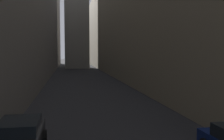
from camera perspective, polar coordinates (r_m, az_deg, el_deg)
name	(u,v)px	position (r m, az deg, el deg)	size (l,w,h in m)	color
ground_plane	(82,76)	(47.01, -6.86, -1.43)	(264.00, 264.00, 0.00)	#232326
building_block_left	(19,5)	(50.29, -20.15, 13.55)	(11.09, 108.00, 25.97)	slate
building_block_right	(144,19)	(51.34, 7.10, 11.38)	(13.70, 108.00, 22.11)	gray
parked_car_left_second	(19,137)	(11.86, -20.21, -13.95)	(2.04, 4.22, 1.47)	black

